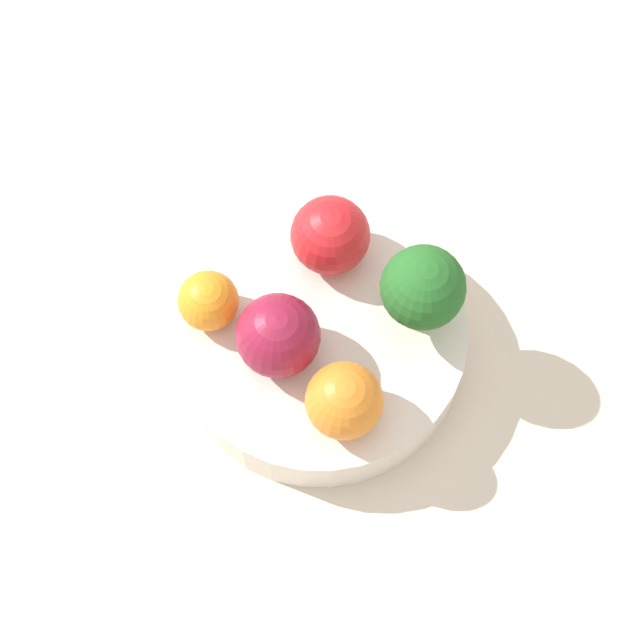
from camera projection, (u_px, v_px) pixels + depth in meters
The scene contains 8 objects.
ground_plane at pixel (320, 360), 0.77m from camera, with size 6.00×6.00×0.00m, color gray.
table_surface at pixel (320, 355), 0.76m from camera, with size 1.20×1.20×0.02m.
bowl at pixel (320, 338), 0.73m from camera, with size 0.20×0.20×0.04m.
broccoli at pixel (423, 289), 0.68m from camera, with size 0.06×0.06×0.07m.
apple_red at pixel (330, 235), 0.71m from camera, with size 0.05×0.05×0.05m.
apple_green at pixel (278, 336), 0.68m from camera, with size 0.06×0.06×0.06m.
orange_front at pixel (209, 295), 0.70m from camera, with size 0.04×0.04×0.04m.
orange_back at pixel (344, 401), 0.67m from camera, with size 0.05×0.05×0.05m.
Camera 1 is at (0.04, -0.28, 0.72)m, focal length 60.00 mm.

